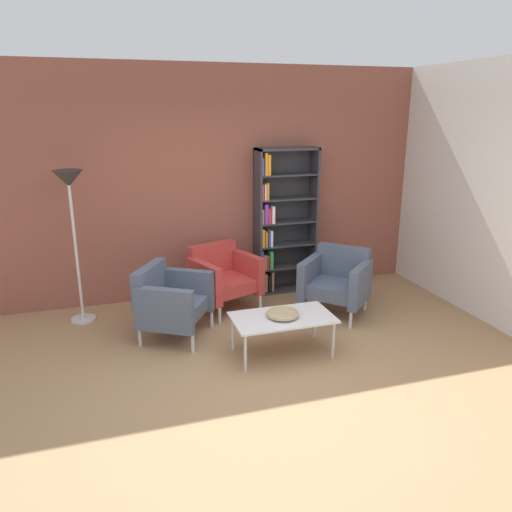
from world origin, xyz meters
name	(u,v)px	position (x,y,z in m)	size (l,w,h in m)	color
ground_plane	(271,384)	(0.00, 0.00, 0.00)	(8.32, 8.32, 0.00)	#9E7751
brick_back_panel	(209,184)	(0.00, 2.46, 1.45)	(6.40, 0.12, 2.90)	brown
plaster_right_partition	(503,197)	(2.86, 0.60, 1.45)	(0.12, 5.20, 2.90)	silver
bookshelf_tall	(280,224)	(0.89, 2.25, 0.92)	(0.80, 0.30, 1.90)	#333338
coffee_table_low	(283,320)	(0.29, 0.52, 0.37)	(1.00, 0.56, 0.40)	silver
decorative_bowl	(283,313)	(0.29, 0.52, 0.43)	(0.32, 0.32, 0.05)	tan
armchair_spare_guest	(223,276)	(0.01, 1.85, 0.41)	(0.90, 0.86, 0.78)	#B73833
armchair_corner_red	(337,280)	(1.27, 1.31, 0.41)	(0.95, 0.95, 0.78)	#4C566B
armchair_by_bookshelf	(170,300)	(-0.71, 1.25, 0.41)	(0.92, 0.94, 0.78)	#4C566B
floor_lamp_torchiere	(70,197)	(-1.64, 1.98, 1.45)	(0.32, 0.32, 1.74)	silver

